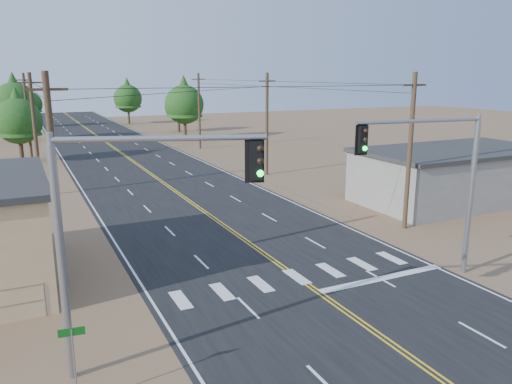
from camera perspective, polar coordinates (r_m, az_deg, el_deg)
ground at (r=19.55m, az=17.16°, el=-17.59°), size 220.00×220.00×0.00m
road at (r=44.74m, az=-9.67°, el=0.42°), size 15.00×200.00×0.02m
building_right at (r=42.42m, az=21.70°, el=1.70°), size 15.00×8.00×4.00m
utility_pole_left_near at (r=24.50m, az=-21.98°, el=1.20°), size 1.80×0.30×10.00m
utility_pole_left_mid at (r=44.27m, az=-23.91°, el=6.05°), size 1.80×0.30×10.00m
utility_pole_left_far at (r=64.19m, az=-24.65°, el=7.90°), size 1.80×0.30×10.00m
utility_pole_right_near at (r=33.16m, az=17.16°, el=4.52°), size 1.80×0.30×10.00m
utility_pole_right_mid at (r=49.59m, az=1.25°, el=7.84°), size 1.80×0.30×10.00m
utility_pole_right_far at (r=67.97m, az=-6.51°, el=9.24°), size 1.80×0.30×10.00m
signal_mast_left at (r=16.18m, az=-15.28°, el=-2.71°), size 6.30×2.50×8.17m
signal_mast_right at (r=25.20m, az=20.38°, el=2.35°), size 6.68×1.07×8.00m
street_sign at (r=16.53m, az=-20.13°, el=-16.99°), size 0.76×0.13×2.58m
tree_left_near at (r=62.45m, az=-25.59°, el=7.81°), size 5.15×5.15×8.59m
tree_left_mid at (r=82.91m, az=-25.88°, el=9.54°), size 6.16×6.16×10.26m
tree_left_far at (r=104.34m, az=-24.54°, el=9.40°), size 4.76×4.76×7.94m
tree_right_near at (r=77.20m, az=-8.21°, el=10.31°), size 5.86×5.86×9.77m
tree_right_mid at (r=88.60m, az=-8.90°, el=9.86°), size 4.66×4.66×7.76m
tree_right_far at (r=104.89m, az=-14.46°, el=10.61°), size 5.54×5.54×9.23m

